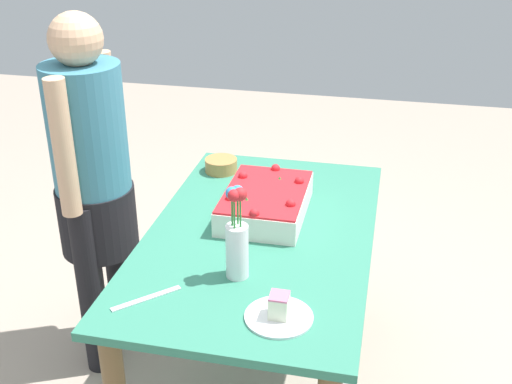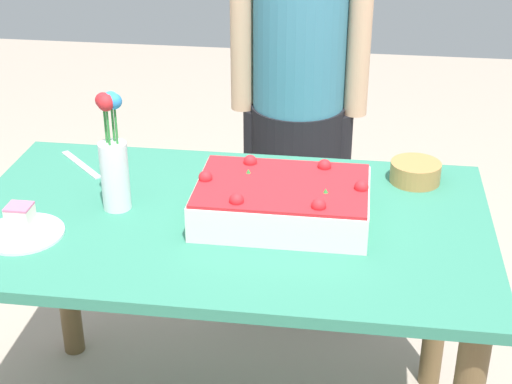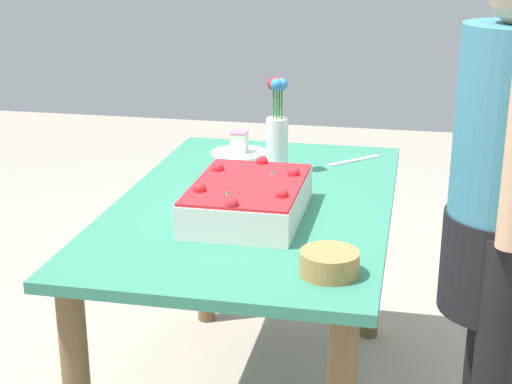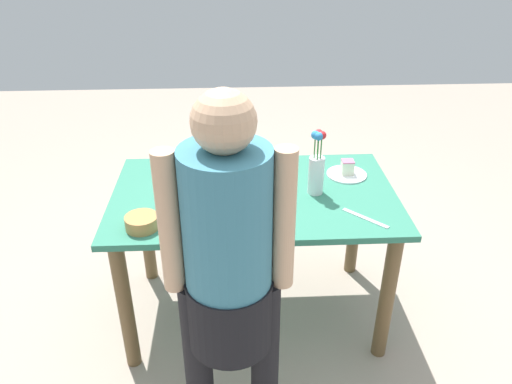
{
  "view_description": "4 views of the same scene",
  "coord_description": "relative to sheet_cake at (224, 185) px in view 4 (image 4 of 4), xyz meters",
  "views": [
    {
      "loc": [
        1.99,
        0.42,
        1.92
      ],
      "look_at": [
        -0.14,
        -0.05,
        0.84
      ],
      "focal_mm": 45.0,
      "sensor_mm": 36.0,
      "label": 1
    },
    {
      "loc": [
        -0.32,
        1.74,
        1.72
      ],
      "look_at": [
        -0.07,
        -0.07,
        0.79
      ],
      "focal_mm": 55.0,
      "sensor_mm": 36.0,
      "label": 2
    },
    {
      "loc": [
        -2.18,
        -0.46,
        1.52
      ],
      "look_at": [
        -0.07,
        -0.02,
        0.8
      ],
      "focal_mm": 55.0,
      "sensor_mm": 36.0,
      "label": 3
    },
    {
      "loc": [
        -0.1,
        -2.08,
        1.93
      ],
      "look_at": [
        0.01,
        -0.08,
        0.8
      ],
      "focal_mm": 35.0,
      "sensor_mm": 36.0,
      "label": 4
    }
  ],
  "objects": [
    {
      "name": "flower_vase",
      "position": [
        0.44,
        -0.0,
        0.09
      ],
      "size": [
        0.07,
        0.07,
        0.32
      ],
      "color": "white",
      "rests_on": "dining_table"
    },
    {
      "name": "dining_table",
      "position": [
        0.14,
        0.01,
        -0.18
      ],
      "size": [
        1.36,
        0.81,
        0.75
      ],
      "color": "#327C62",
      "rests_on": "ground_plane"
    },
    {
      "name": "serving_plate_with_slice",
      "position": [
        0.63,
        0.17,
        -0.03
      ],
      "size": [
        0.2,
        0.2,
        0.08
      ],
      "color": "white",
      "rests_on": "dining_table"
    },
    {
      "name": "person_standing",
      "position": [
        0.02,
        -0.7,
        0.05
      ],
      "size": [
        0.45,
        0.31,
        1.49
      ],
      "rotation": [
        0.0,
        0.0,
        1.57
      ],
      "color": "black",
      "rests_on": "ground_plane"
    },
    {
      "name": "cake_knife",
      "position": [
        0.62,
        -0.25,
        -0.05
      ],
      "size": [
        0.17,
        0.18,
        0.0
      ],
      "primitive_type": "cube",
      "rotation": [
        0.0,
        0.0,
        2.35
      ],
      "color": "silver",
      "rests_on": "dining_table"
    },
    {
      "name": "ground_plane",
      "position": [
        0.14,
        0.01,
        -0.8
      ],
      "size": [
        8.0,
        8.0,
        0.0
      ],
      "primitive_type": "plane",
      "color": "#A89787"
    },
    {
      "name": "fruit_bowl",
      "position": [
        -0.35,
        -0.27,
        -0.02
      ],
      "size": [
        0.14,
        0.14,
        0.06
      ],
      "primitive_type": "cylinder",
      "color": "#B57F44",
      "rests_on": "dining_table"
    },
    {
      "name": "sheet_cake",
      "position": [
        0.0,
        0.0,
        0.0
      ],
      "size": [
        0.44,
        0.3,
        0.12
      ],
      "color": "white",
      "rests_on": "dining_table"
    }
  ]
}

